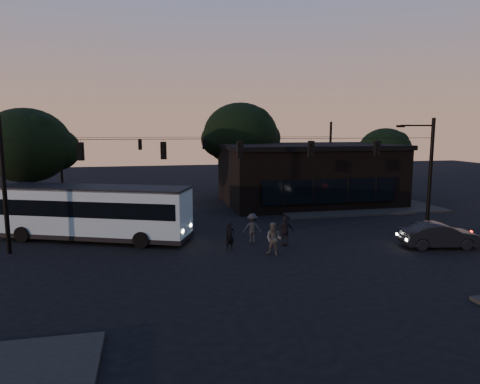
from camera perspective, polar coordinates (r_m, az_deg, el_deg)
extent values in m
plane|color=black|center=(22.70, 2.19, -8.97)|extent=(120.00, 120.00, 0.00)
cube|color=black|center=(39.66, 13.98, -1.57)|extent=(14.00, 10.00, 0.15)
cube|color=black|center=(36.60, -25.65, -2.98)|extent=(14.00, 10.00, 0.15)
cube|color=black|center=(39.93, 8.96, 2.16)|extent=(15.00, 10.00, 5.00)
cube|color=black|center=(39.73, 9.05, 6.03)|extent=(15.40, 10.40, 0.40)
cube|color=black|center=(35.33, 11.95, 0.13)|extent=(11.50, 0.18, 2.00)
cylinder|color=black|center=(44.25, 0.06, 2.22)|extent=(0.44, 0.44, 4.00)
ellipsoid|color=black|center=(44.00, 0.06, 7.66)|extent=(7.60, 7.60, 6.46)
cylinder|color=black|center=(45.79, 18.57, 1.36)|extent=(0.44, 0.44, 3.00)
ellipsoid|color=black|center=(45.54, 18.75, 5.29)|extent=(5.20, 5.20, 4.42)
cylinder|color=black|center=(35.36, -26.19, -0.55)|extent=(0.44, 0.44, 3.60)
ellipsoid|color=black|center=(35.03, -26.59, 5.57)|extent=(6.40, 6.40, 5.44)
cylinder|color=black|center=(26.24, -28.94, 0.73)|extent=(0.24, 0.24, 7.50)
cylinder|color=black|center=(31.20, 24.03, 2.11)|extent=(0.24, 0.24, 7.50)
cylinder|color=black|center=(25.56, 0.00, 7.11)|extent=(26.00, 0.03, 0.03)
cube|color=black|center=(25.24, -20.47, 5.09)|extent=(0.34, 0.30, 1.00)
cube|color=black|center=(25.01, -10.17, 5.46)|extent=(0.34, 0.30, 1.00)
cube|color=black|center=(25.58, 0.00, 5.66)|extent=(0.34, 0.30, 1.00)
cube|color=black|center=(26.91, 9.45, 5.68)|extent=(0.34, 0.30, 1.00)
cube|color=black|center=(28.88, 17.81, 5.57)|extent=(0.34, 0.30, 1.00)
cylinder|color=black|center=(41.75, -22.77, 3.60)|extent=(0.24, 0.24, 7.50)
cylinder|color=black|center=(45.04, 11.91, 4.38)|extent=(0.24, 0.24, 7.50)
cylinder|color=black|center=(41.33, -4.80, 7.31)|extent=(26.00, 0.03, 0.03)
cube|color=black|center=(40.99, -13.18, 6.20)|extent=(0.34, 0.30, 1.00)
cube|color=black|center=(41.35, -4.79, 6.41)|extent=(0.34, 0.30, 1.00)
cube|color=black|center=(42.56, 3.29, 6.48)|extent=(0.34, 0.30, 1.00)
cube|color=#9EC0C9|center=(27.66, -18.80, -2.30)|extent=(11.80, 6.86, 2.76)
cube|color=black|center=(27.61, -18.82, -1.76)|extent=(11.38, 6.72, 0.95)
cube|color=black|center=(27.44, -18.93, 0.53)|extent=(11.80, 6.86, 0.16)
cube|color=black|center=(27.96, -18.65, -5.29)|extent=(11.92, 6.95, 0.27)
cylinder|color=black|center=(29.03, -27.05, -5.06)|extent=(0.98, 0.61, 0.95)
cylinder|color=black|center=(31.13, -24.14, -4.01)|extent=(0.98, 0.61, 0.95)
cylinder|color=black|center=(25.28, -13.06, -6.25)|extent=(0.98, 0.61, 0.95)
cylinder|color=black|center=(27.67, -10.94, -4.91)|extent=(0.98, 0.61, 0.95)
imported|color=black|center=(27.24, 25.07, -5.25)|extent=(4.55, 2.24, 1.44)
imported|color=black|center=(24.14, -1.37, -5.93)|extent=(0.67, 0.53, 1.61)
imported|color=#43443E|center=(23.27, 4.51, -6.25)|extent=(1.11, 1.07, 1.80)
imported|color=black|center=(25.13, 6.03, -5.23)|extent=(1.04, 0.47, 1.75)
imported|color=black|center=(25.69, 1.67, -4.84)|extent=(1.28, 0.92, 1.78)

